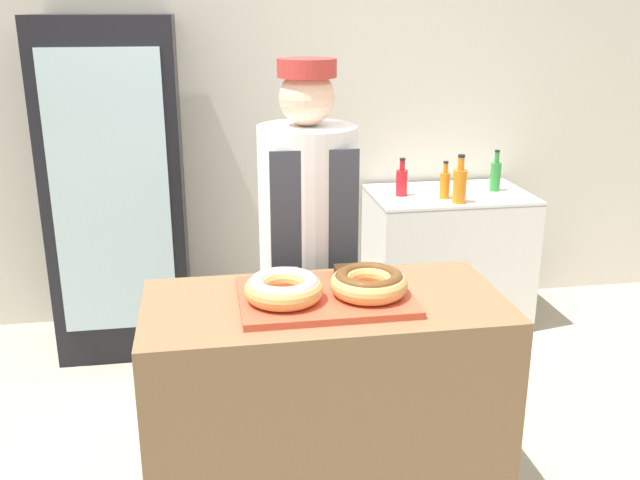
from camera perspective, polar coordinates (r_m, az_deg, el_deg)
The scene contains 14 objects.
wall_back at distance 4.35m, azimuth -4.53°, elevation 11.33°, with size 8.00×0.06×2.70m.
display_counter at distance 2.61m, azimuth 0.38°, elevation -14.24°, with size 1.22×0.59×0.93m.
serving_tray at distance 2.39m, azimuth 0.40°, elevation -4.57°, with size 0.57×0.41×0.02m.
donut_light_glaze at distance 2.32m, azimuth -2.92°, elevation -3.81°, with size 0.26×0.26×0.08m.
donut_chocolate_glaze at distance 2.37m, azimuth 3.93°, elevation -3.38°, with size 0.26×0.26×0.08m.
brownie_back_left at distance 2.50m, azimuth -2.78°, elevation -2.89°, with size 0.10×0.10×0.03m.
brownie_back_right at distance 2.53m, azimuth 2.41°, elevation -2.58°, with size 0.10×0.10×0.03m.
baker_person at distance 2.95m, azimuth -0.96°, elevation -1.32°, with size 0.40×0.40×1.68m.
beverage_fridge at distance 4.07m, azimuth -15.89°, elevation 3.98°, with size 0.71×0.62×1.83m.
chest_freezer at distance 4.44m, azimuth 10.07°, elevation -1.27°, with size 0.94×0.61×0.81m.
bottle_orange at distance 4.18m, azimuth 9.95°, elevation 4.43°, with size 0.06×0.06×0.22m.
bottle_orange_b at distance 4.09m, azimuth 11.12°, elevation 4.39°, with size 0.08×0.08×0.28m.
bottle_green at distance 4.42m, azimuth 13.86°, elevation 5.07°, with size 0.06×0.06×0.25m.
bottle_red at distance 4.20m, azimuth 6.55°, elevation 4.70°, with size 0.07×0.07×0.22m.
Camera 1 is at (-0.38, -2.17, 1.86)m, focal length 40.00 mm.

